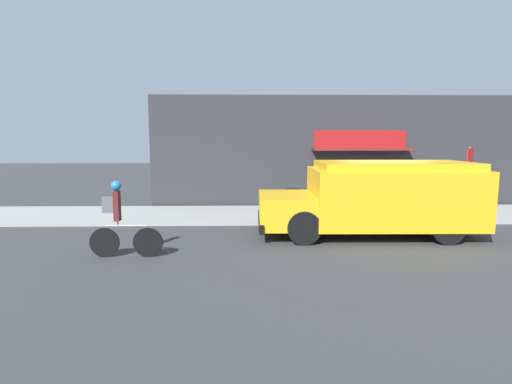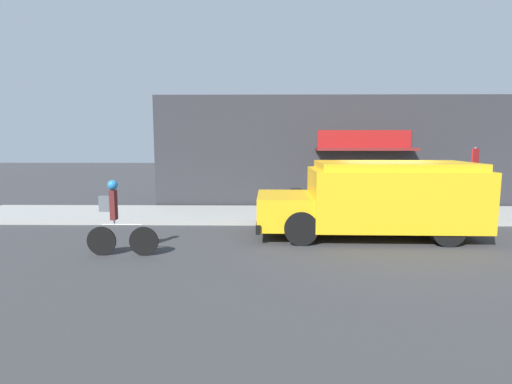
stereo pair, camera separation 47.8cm
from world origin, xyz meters
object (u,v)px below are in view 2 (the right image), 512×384
school_bus (377,198)px  cyclist (117,219)px  trash_bin (296,199)px  stop_sign_post (474,171)px

school_bus → cyclist: size_ratio=3.41×
school_bus → cyclist: bearing=-162.1°
trash_bin → school_bus: bearing=-61.1°
stop_sign_post → trash_bin: (-5.52, 1.80, -1.18)m
school_bus → stop_sign_post: bearing=27.4°
stop_sign_post → school_bus: bearing=-153.6°
cyclist → stop_sign_post: size_ratio=0.77×
cyclist → stop_sign_post: stop_sign_post is taller
school_bus → trash_bin: 4.11m
cyclist → trash_bin: bearing=50.7°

